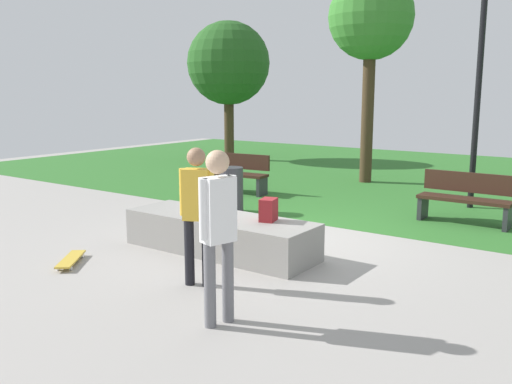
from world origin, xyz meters
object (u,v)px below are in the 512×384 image
skater_performing_trick (197,206)px  lamp_post (479,74)px  skateboard_by_ledge (71,259)px  tree_tall_oak (371,20)px  skater_watching (218,224)px  trash_bin (231,190)px  park_bench_near_lamppost (236,172)px  tree_broad_elm (229,64)px  backpack_on_ledge (268,210)px  park_bench_near_path (466,197)px  concrete_ledge (220,234)px

skater_performing_trick → lamp_post: (1.49, 6.69, 1.68)m
skateboard_by_ledge → tree_tall_oak: size_ratio=0.14×
skateboard_by_ledge → tree_tall_oak: 9.75m
skater_watching → trash_bin: size_ratio=2.00×
park_bench_near_lamppost → trash_bin: park_bench_near_lamppost is taller
lamp_post → tree_broad_elm: bearing=158.5°
skater_performing_trick → skater_watching: size_ratio=0.95×
backpack_on_ledge → skater_watching: 2.36m
park_bench_near_lamppost → park_bench_near_path: same height
backpack_on_ledge → skateboard_by_ledge: (-2.06, -1.81, -0.64)m
skater_watching → park_bench_near_path: skater_watching is taller
skateboard_by_ledge → park_bench_near_path: size_ratio=0.47×
concrete_ledge → trash_bin: size_ratio=3.34×
concrete_ledge → park_bench_near_lamppost: (-2.76, 4.01, 0.21)m
backpack_on_ledge → trash_bin: size_ratio=0.36×
concrete_ledge → skater_performing_trick: bearing=-61.4°
lamp_post → tree_tall_oak: bearing=150.2°
backpack_on_ledge → skater_performing_trick: bearing=161.5°
skater_watching → skateboard_by_ledge: bearing=173.0°
concrete_ledge → backpack_on_ledge: backpack_on_ledge is taller
skater_watching → tree_broad_elm: 14.10m
park_bench_near_lamppost → park_bench_near_path: size_ratio=1.02×
lamp_post → park_bench_near_lamppost: bearing=-163.9°
tree_tall_oak → trash_bin: size_ratio=5.90×
lamp_post → park_bench_near_path: bearing=-79.5°
skater_watching → park_bench_near_path: 6.02m
park_bench_near_path → trash_bin: size_ratio=1.80×
skater_watching → park_bench_near_lamppost: skater_watching is taller
park_bench_near_path → trash_bin: park_bench_near_path is taller
trash_bin → park_bench_near_path: bearing=22.6°
park_bench_near_lamppost → tree_broad_elm: bearing=129.6°
skateboard_by_ledge → tree_broad_elm: 12.46m
skater_performing_trick → skateboard_by_ledge: size_ratio=2.23×
park_bench_near_lamppost → lamp_post: (4.94, 1.43, 2.19)m
park_bench_near_path → tree_tall_oak: tree_tall_oak is taller
backpack_on_ledge → concrete_ledge: bearing=86.7°
park_bench_near_path → tree_broad_elm: bearing=151.5°
skater_performing_trick → lamp_post: 7.06m
trash_bin → park_bench_near_lamppost: bearing=125.0°
skater_performing_trick → skateboard_by_ledge: skater_performing_trick is taller
concrete_ledge → tree_broad_elm: bearing=127.4°
skateboard_by_ledge → tree_broad_elm: (-5.59, 10.66, 3.22)m
tree_broad_elm → lamp_post: 9.78m
tree_tall_oak → backpack_on_ledge: bearing=-76.5°
skater_performing_trick → tree_tall_oak: (-1.63, 8.48, 3.12)m
concrete_ledge → park_bench_near_path: 4.64m
concrete_ledge → backpack_on_ledge: (0.75, 0.17, 0.43)m
backpack_on_ledge → tree_broad_elm: tree_broad_elm is taller
tree_broad_elm → concrete_ledge: bearing=-52.6°
skater_performing_trick → park_bench_near_path: size_ratio=1.05×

